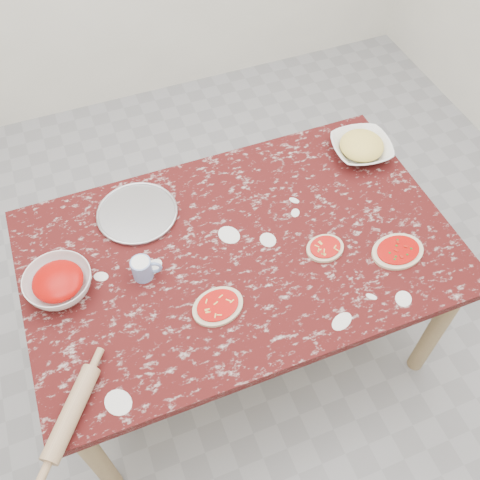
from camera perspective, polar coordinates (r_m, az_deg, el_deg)
name	(u,v)px	position (r m, az deg, el deg)	size (l,w,h in m)	color
ground	(240,339)	(2.66, 0.00, -10.40)	(4.00, 4.00, 0.00)	gray
worktable	(240,261)	(2.08, 0.00, -2.20)	(1.60, 1.00, 0.75)	#3E0E0E
pizza_tray	(137,214)	(2.15, -10.82, 2.76)	(0.31, 0.31, 0.01)	#B2B2B7
sauce_bowl	(59,283)	(1.98, -18.64, -4.38)	(0.24, 0.24, 0.07)	white
cheese_bowl	(361,149)	(2.38, 12.69, 9.44)	(0.25, 0.25, 0.06)	white
flour_mug	(143,268)	(1.94, -10.26, -2.99)	(0.11, 0.07, 0.09)	#7B93CC
pizza_left	(218,306)	(1.87, -2.37, -7.03)	(0.21, 0.18, 0.02)	beige
pizza_mid	(325,248)	(2.03, 9.00, -0.85)	(0.16, 0.13, 0.02)	beige
pizza_right	(398,251)	(2.08, 16.36, -1.14)	(0.21, 0.16, 0.02)	beige
rolling_pin	(71,413)	(1.77, -17.43, -17.08)	(0.06, 0.06, 0.29)	tan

